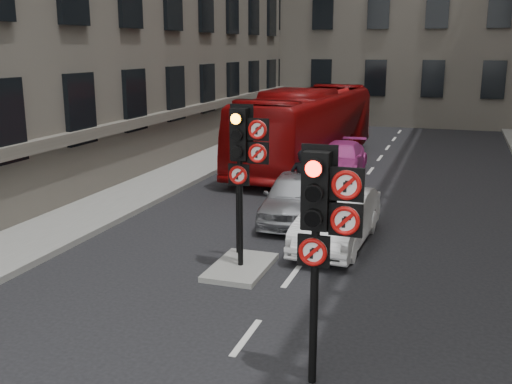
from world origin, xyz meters
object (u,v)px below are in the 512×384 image
Objects in this scene: signal_near at (322,217)px; car_silver at (295,197)px; car_pink at (340,159)px; bus_red at (307,127)px; motorcycle at (335,214)px; car_white at (337,219)px; signal_far at (244,151)px; info_sign at (237,199)px; motorcyclist at (302,182)px.

signal_near is 0.88× the size of car_silver.
signal_near is 15.20m from car_pink.
motorcycle is at bearing -67.55° from bus_red.
signal_near is 6.79m from car_white.
car_silver reaches higher than car_pink.
bus_red is at bearing 137.58° from car_pink.
car_pink is at bearing 89.57° from signal_far.
signal_far is at bearing -65.63° from info_sign.
bus_red reaches higher than car_white.
bus_red is (-1.63, 8.07, 0.92)m from car_silver.
info_sign reaches higher than motorcyclist.
info_sign is (-0.44, 0.74, -1.26)m from signal_far.
motorcyclist is (0.06, 4.98, -1.73)m from signal_far.
car_white is at bearing -81.93° from motorcycle.
motorcyclist reaches higher than car_pink.
info_sign reaches higher than car_silver.
motorcycle is (-0.23, 0.85, -0.12)m from car_white.
car_white is 2.02× the size of info_sign.
car_silver is at bearing 137.53° from motorcycle.
motorcyclist reaches higher than car_white.
signal_far is 4.71m from car_silver.
signal_near is 16.88m from bus_red.
signal_far reaches higher than signal_near.
signal_near is 4.77m from signal_far.
car_silver is 1.67m from motorcycle.
motorcyclist is at bearing -73.10° from bus_red.
car_pink is (-1.53, 8.42, -0.06)m from car_white.
signal_far is 3.55m from car_white.
info_sign is (-3.04, 4.74, -1.14)m from signal_near.
info_sign is at bearing -80.10° from bus_red.
motorcyclist is at bearing 81.67° from car_silver.
info_sign reaches higher than car_white.
car_pink is at bearing 80.92° from info_sign.
signal_near is 8.85m from car_silver.
car_silver is 2.42m from car_white.
motorcycle is at bearing 107.67° from car_white.
car_pink is 2.44m from bus_red.
motorcyclist is 4.29m from info_sign.
motorcycle is (2.99, -9.03, -1.05)m from bus_red.
signal_near is 0.86× the size of car_white.
signal_far is at bearing -121.13° from car_white.
signal_far is 0.31× the size of bus_red.
signal_far is at bearing -95.69° from car_silver.
car_silver is (0.02, 4.25, -2.01)m from signal_far.
car_pink is (0.06, 6.61, -0.06)m from car_silver.
motorcyclist is (1.67, -7.34, -0.63)m from bus_red.
info_sign is (1.17, -11.58, -0.16)m from bus_red.
signal_near is 5.74m from info_sign.
motorcyclist is (-1.33, 1.69, 0.41)m from motorcycle.
signal_far is 0.83× the size of car_pink.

